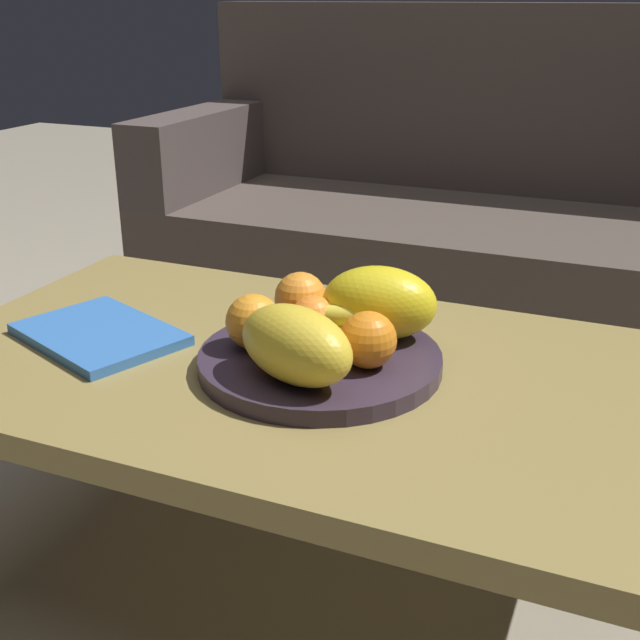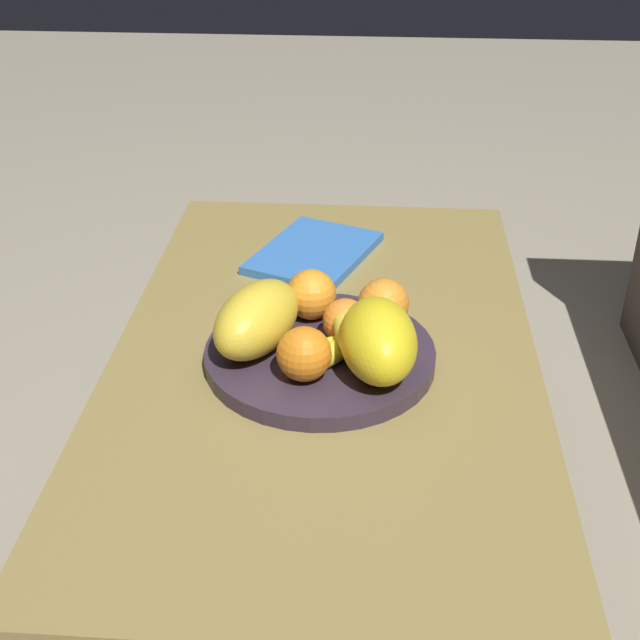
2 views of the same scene
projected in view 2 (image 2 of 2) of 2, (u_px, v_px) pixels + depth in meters
name	position (u px, v px, depth m)	size (l,w,h in m)	color
ground_plane	(324.00, 544.00, 1.58)	(8.00, 8.00, 0.00)	gray
coffee_table	(325.00, 371.00, 1.39)	(1.13, 0.66, 0.42)	olive
fruit_bowl	(320.00, 355.00, 1.33)	(0.35, 0.35, 0.03)	#352938
melon_large_front	(257.00, 319.00, 1.30)	(0.18, 0.10, 0.10)	yellow
melon_smaller_beside	(378.00, 340.00, 1.24)	(0.17, 0.11, 0.11)	yellow
orange_front	(345.00, 321.00, 1.32)	(0.07, 0.07, 0.07)	orange
orange_left	(304.00, 354.00, 1.23)	(0.08, 0.08, 0.08)	orange
orange_right	(383.00, 304.00, 1.36)	(0.08, 0.08, 0.08)	orange
orange_back	(311.00, 294.00, 1.38)	(0.08, 0.08, 0.08)	orange
banana_bunch	(347.00, 340.00, 1.28)	(0.17, 0.15, 0.06)	yellow
magazine	(314.00, 253.00, 1.64)	(0.25, 0.18, 0.02)	#3570C0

